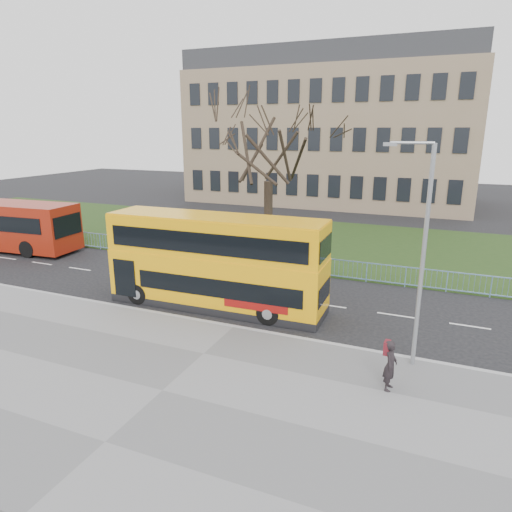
{
  "coord_description": "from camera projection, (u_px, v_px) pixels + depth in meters",
  "views": [
    {
      "loc": [
        7.53,
        -17.18,
        7.95
      ],
      "look_at": [
        -0.09,
        1.0,
        2.46
      ],
      "focal_mm": 32.0,
      "sensor_mm": 36.0,
      "label": 1
    }
  ],
  "objects": [
    {
      "name": "bare_tree",
      "position": [
        269.0,
        167.0,
        28.68
      ],
      "size": [
        7.82,
        7.82,
        11.17
      ],
      "primitive_type": null,
      "color": "black",
      "rests_on": "grass_verge"
    },
    {
      "name": "civic_building",
      "position": [
        332.0,
        138.0,
        51.28
      ],
      "size": [
        30.0,
        15.0,
        14.0
      ],
      "primitive_type": "cube",
      "color": "#876F56",
      "rests_on": "ground"
    },
    {
      "name": "pavement",
      "position": [
        163.0,
        392.0,
        14.19
      ],
      "size": [
        80.0,
        10.5,
        0.12
      ],
      "primitive_type": "cube",
      "color": "slate",
      "rests_on": "ground"
    },
    {
      "name": "pedestrian",
      "position": [
        390.0,
        365.0,
        14.04
      ],
      "size": [
        0.44,
        0.63,
        1.63
      ],
      "primitive_type": "imported",
      "rotation": [
        0.0,
        0.0,
        1.49
      ],
      "color": "black",
      "rests_on": "pavement"
    },
    {
      "name": "kerb",
      "position": [
        234.0,
        327.0,
        18.8
      ],
      "size": [
        80.0,
        0.2,
        0.14
      ],
      "primitive_type": "cube",
      "color": "#98999B",
      "rests_on": "ground"
    },
    {
      "name": "grass_verge",
      "position": [
        328.0,
        243.0,
        32.9
      ],
      "size": [
        80.0,
        15.4,
        0.08
      ],
      "primitive_type": "cube",
      "color": "#1D3613",
      "rests_on": "ground"
    },
    {
      "name": "guard_railing",
      "position": [
        295.0,
        264.0,
        25.92
      ],
      "size": [
        40.0,
        0.12,
        1.1
      ],
      "primitive_type": null,
      "color": "#79A7D8",
      "rests_on": "ground"
    },
    {
      "name": "ground",
      "position": [
        249.0,
        315.0,
        20.2
      ],
      "size": [
        120.0,
        120.0,
        0.0
      ],
      "primitive_type": "plane",
      "color": "black",
      "rests_on": "ground"
    },
    {
      "name": "street_lamp",
      "position": [
        421.0,
        249.0,
        14.69
      ],
      "size": [
        1.58,
        0.39,
        7.48
      ],
      "rotation": [
        0.0,
        0.0,
        0.15
      ],
      "color": "gray",
      "rests_on": "pavement"
    },
    {
      "name": "yellow_bus",
      "position": [
        216.0,
        260.0,
        20.61
      ],
      "size": [
        10.09,
        2.64,
        4.21
      ],
      "rotation": [
        0.0,
        0.0,
        0.02
      ],
      "color": "#FFAE0A",
      "rests_on": "ground"
    }
  ]
}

